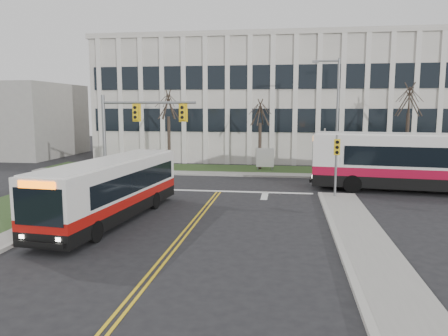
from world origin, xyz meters
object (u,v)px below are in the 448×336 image
directory_sign (265,158)px  bus_cross (424,164)px  streetlight (335,110)px  bus_main (112,191)px

directory_sign → bus_cross: (10.48, -7.77, 0.67)m
streetlight → bus_main: size_ratio=0.85×
streetlight → bus_main: 20.33m
directory_sign → bus_main: bearing=-110.7°
bus_main → bus_cross: bus_cross is taller
streetlight → directory_sign: (-5.53, 1.30, -4.02)m
streetlight → bus_cross: (4.95, -6.47, -3.35)m
directory_sign → bus_cross: size_ratio=0.14×
directory_sign → bus_main: size_ratio=0.19×
directory_sign → streetlight: bearing=-13.2°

